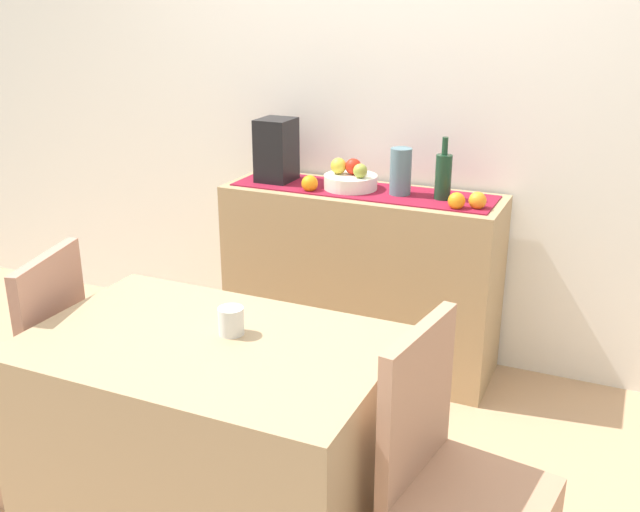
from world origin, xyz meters
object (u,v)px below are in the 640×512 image
at_px(dining_table, 213,444).
at_px(coffee_cup, 232,321).
at_px(coffee_maker, 276,151).
at_px(chair_near_window, 25,415).
at_px(fruit_bowl, 351,182).
at_px(wine_bottle, 443,176).
at_px(ceramic_vase, 401,172).
at_px(sideboard_console, 360,279).

relative_size(dining_table, coffee_cup, 12.82).
xyz_separation_m(coffee_maker, dining_table, (0.47, -1.38, -0.65)).
distance_m(dining_table, chair_near_window, 0.82).
distance_m(fruit_bowl, coffee_cup, 1.32).
xyz_separation_m(coffee_maker, chair_near_window, (-0.35, -1.37, -0.76)).
xyz_separation_m(wine_bottle, ceramic_vase, (-0.19, 0.00, -0.00)).
distance_m(wine_bottle, chair_near_window, 1.94).
relative_size(sideboard_console, dining_table, 1.17).
bearing_deg(ceramic_vase, coffee_maker, 180.00).
distance_m(ceramic_vase, coffee_cup, 1.32).
distance_m(sideboard_console, wine_bottle, 0.66).
xyz_separation_m(coffee_maker, coffee_cup, (0.52, -1.31, -0.24)).
height_order(fruit_bowl, wine_bottle, wine_bottle).
relative_size(fruit_bowl, coffee_cup, 2.85).
xyz_separation_m(ceramic_vase, coffee_cup, (-0.11, -1.31, -0.19)).
height_order(coffee_maker, ceramic_vase, coffee_maker).
xyz_separation_m(sideboard_console, coffee_cup, (0.08, -1.31, 0.35)).
bearing_deg(sideboard_console, coffee_cup, -86.61).
height_order(wine_bottle, coffee_maker, coffee_maker).
bearing_deg(coffee_cup, wine_bottle, 77.06).
relative_size(fruit_bowl, coffee_maker, 0.81).
relative_size(sideboard_console, fruit_bowl, 5.26).
relative_size(fruit_bowl, ceramic_vase, 1.15).
xyz_separation_m(fruit_bowl, chair_near_window, (-0.73, -1.37, -0.64)).
xyz_separation_m(fruit_bowl, coffee_maker, (-0.38, 0.00, 0.11)).
bearing_deg(fruit_bowl, dining_table, -86.45).
xyz_separation_m(ceramic_vase, chair_near_window, (-0.97, -1.37, -0.71)).
relative_size(wine_bottle, coffee_maker, 0.92).
height_order(sideboard_console, ceramic_vase, ceramic_vase).
bearing_deg(fruit_bowl, coffee_maker, 180.00).
xyz_separation_m(dining_table, chair_near_window, (-0.82, 0.00, -0.10)).
bearing_deg(ceramic_vase, chair_near_window, -125.27).
distance_m(dining_table, coffee_cup, 0.42).
distance_m(sideboard_console, chair_near_window, 1.59).
relative_size(fruit_bowl, wine_bottle, 0.88).
relative_size(sideboard_console, coffee_maker, 4.28).
height_order(coffee_cup, chair_near_window, chair_near_window).
height_order(wine_bottle, dining_table, wine_bottle).
relative_size(wine_bottle, chair_near_window, 0.31).
xyz_separation_m(wine_bottle, coffee_maker, (-0.82, 0.00, 0.04)).
xyz_separation_m(dining_table, coffee_cup, (0.05, 0.07, 0.41)).
xyz_separation_m(sideboard_console, wine_bottle, (0.38, -0.00, 0.54)).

